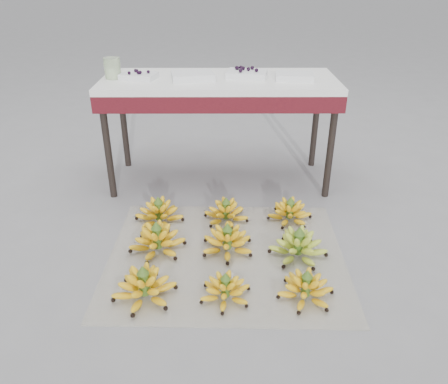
{
  "coord_description": "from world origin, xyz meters",
  "views": [
    {
      "loc": [
        -0.08,
        -1.99,
        1.4
      ],
      "look_at": [
        -0.07,
        0.18,
        0.26
      ],
      "focal_mm": 35.0,
      "sensor_mm": 36.0,
      "label": 1
    }
  ],
  "objects_px": {
    "bunch_front_right": "(306,288)",
    "tray_right": "(247,74)",
    "bunch_back_center": "(226,213)",
    "bunch_back_right": "(290,212)",
    "glass_jar": "(112,68)",
    "vendor_table": "(219,91)",
    "bunch_mid_right": "(298,246)",
    "tray_far_left": "(139,76)",
    "bunch_mid_left": "(157,241)",
    "bunch_back_left": "(159,213)",
    "bunch_front_center": "(225,290)",
    "bunch_front_left": "(144,287)",
    "tray_left": "(193,76)",
    "newspaper_mat": "(226,256)",
    "tray_far_right": "(294,76)",
    "bunch_mid_center": "(227,241)"
  },
  "relations": [
    {
      "from": "tray_far_left",
      "to": "tray_right",
      "type": "bearing_deg",
      "value": 3.22
    },
    {
      "from": "bunch_back_center",
      "to": "tray_far_right",
      "type": "relative_size",
      "value": 1.28
    },
    {
      "from": "bunch_mid_left",
      "to": "vendor_table",
      "type": "height_order",
      "value": "vendor_table"
    },
    {
      "from": "bunch_front_left",
      "to": "glass_jar",
      "type": "height_order",
      "value": "glass_jar"
    },
    {
      "from": "bunch_mid_left",
      "to": "tray_far_right",
      "type": "relative_size",
      "value": 1.42
    },
    {
      "from": "bunch_mid_center",
      "to": "tray_right",
      "type": "xyz_separation_m",
      "value": [
        0.13,
        0.92,
        0.69
      ]
    },
    {
      "from": "bunch_mid_center",
      "to": "bunch_back_right",
      "type": "height_order",
      "value": "bunch_mid_center"
    },
    {
      "from": "bunch_front_right",
      "to": "tray_far_right",
      "type": "bearing_deg",
      "value": 88.86
    },
    {
      "from": "bunch_front_left",
      "to": "bunch_back_center",
      "type": "relative_size",
      "value": 0.96
    },
    {
      "from": "bunch_back_center",
      "to": "bunch_front_center",
      "type": "bearing_deg",
      "value": -76.1
    },
    {
      "from": "tray_far_left",
      "to": "tray_far_right",
      "type": "xyz_separation_m",
      "value": [
        1.0,
        -0.02,
        -0.0
      ]
    },
    {
      "from": "bunch_front_right",
      "to": "bunch_back_left",
      "type": "height_order",
      "value": "bunch_back_left"
    },
    {
      "from": "newspaper_mat",
      "to": "tray_far_left",
      "type": "bearing_deg",
      "value": 121.09
    },
    {
      "from": "bunch_front_right",
      "to": "tray_right",
      "type": "bearing_deg",
      "value": 102.28
    },
    {
      "from": "bunch_front_center",
      "to": "glass_jar",
      "type": "relative_size",
      "value": 2.14
    },
    {
      "from": "bunch_back_right",
      "to": "bunch_front_left",
      "type": "bearing_deg",
      "value": -134.99
    },
    {
      "from": "tray_right",
      "to": "glass_jar",
      "type": "relative_size",
      "value": 2.16
    },
    {
      "from": "newspaper_mat",
      "to": "bunch_back_center",
      "type": "relative_size",
      "value": 3.86
    },
    {
      "from": "tray_far_right",
      "to": "bunch_back_center",
      "type": "bearing_deg",
      "value": -128.66
    },
    {
      "from": "newspaper_mat",
      "to": "bunch_back_left",
      "type": "bearing_deg",
      "value": 139.42
    },
    {
      "from": "bunch_mid_right",
      "to": "tray_far_right",
      "type": "xyz_separation_m",
      "value": [
        0.06,
        0.92,
        0.68
      ]
    },
    {
      "from": "tray_far_right",
      "to": "bunch_mid_left",
      "type": "bearing_deg",
      "value": -133.53
    },
    {
      "from": "bunch_back_right",
      "to": "tray_right",
      "type": "bearing_deg",
      "value": 115.49
    },
    {
      "from": "bunch_front_center",
      "to": "bunch_back_left",
      "type": "distance_m",
      "value": 0.79
    },
    {
      "from": "newspaper_mat",
      "to": "vendor_table",
      "type": "relative_size",
      "value": 0.82
    },
    {
      "from": "bunch_mid_left",
      "to": "tray_far_left",
      "type": "relative_size",
      "value": 1.42
    },
    {
      "from": "bunch_mid_center",
      "to": "bunch_back_center",
      "type": "height_order",
      "value": "bunch_mid_center"
    },
    {
      "from": "tray_far_left",
      "to": "glass_jar",
      "type": "bearing_deg",
      "value": 176.86
    },
    {
      "from": "tray_left",
      "to": "tray_right",
      "type": "bearing_deg",
      "value": 8.97
    },
    {
      "from": "vendor_table",
      "to": "tray_right",
      "type": "bearing_deg",
      "value": 7.52
    },
    {
      "from": "bunch_front_left",
      "to": "tray_left",
      "type": "xyz_separation_m",
      "value": [
        0.17,
        1.24,
        0.69
      ]
    },
    {
      "from": "vendor_table",
      "to": "tray_right",
      "type": "relative_size",
      "value": 5.4
    },
    {
      "from": "bunch_mid_left",
      "to": "vendor_table",
      "type": "xyz_separation_m",
      "value": [
        0.33,
        0.89,
        0.58
      ]
    },
    {
      "from": "bunch_back_left",
      "to": "tray_right",
      "type": "xyz_separation_m",
      "value": [
        0.54,
        0.62,
        0.69
      ]
    },
    {
      "from": "tray_right",
      "to": "bunch_back_center",
      "type": "bearing_deg",
      "value": -102.83
    },
    {
      "from": "bunch_back_center",
      "to": "glass_jar",
      "type": "height_order",
      "value": "glass_jar"
    },
    {
      "from": "bunch_mid_left",
      "to": "glass_jar",
      "type": "distance_m",
      "value": 1.2
    },
    {
      "from": "bunch_front_right",
      "to": "bunch_back_center",
      "type": "bearing_deg",
      "value": 120.2
    },
    {
      "from": "bunch_mid_right",
      "to": "tray_far_left",
      "type": "xyz_separation_m",
      "value": [
        -0.94,
        0.93,
        0.68
      ]
    },
    {
      "from": "bunch_front_center",
      "to": "bunch_back_left",
      "type": "relative_size",
      "value": 0.91
    },
    {
      "from": "newspaper_mat",
      "to": "bunch_front_center",
      "type": "distance_m",
      "value": 0.34
    },
    {
      "from": "vendor_table",
      "to": "glass_jar",
      "type": "height_order",
      "value": "glass_jar"
    },
    {
      "from": "bunch_mid_left",
      "to": "tray_far_right",
      "type": "xyz_separation_m",
      "value": [
        0.82,
        0.86,
        0.68
      ]
    },
    {
      "from": "bunch_front_left",
      "to": "bunch_mid_center",
      "type": "xyz_separation_m",
      "value": [
        0.39,
        0.37,
        -0.0
      ]
    },
    {
      "from": "tray_right",
      "to": "tray_far_right",
      "type": "distance_m",
      "value": 0.31
    },
    {
      "from": "bunch_mid_left",
      "to": "tray_far_left",
      "type": "distance_m",
      "value": 1.13
    },
    {
      "from": "newspaper_mat",
      "to": "tray_right",
      "type": "bearing_deg",
      "value": 81.7
    },
    {
      "from": "tray_left",
      "to": "tray_right",
      "type": "distance_m",
      "value": 0.36
    },
    {
      "from": "bunch_back_left",
      "to": "bunch_back_center",
      "type": "bearing_deg",
      "value": 6.67
    },
    {
      "from": "vendor_table",
      "to": "tray_right",
      "type": "xyz_separation_m",
      "value": [
        0.18,
        0.02,
        0.11
      ]
    }
  ]
}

